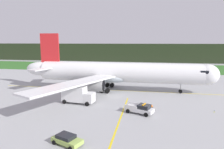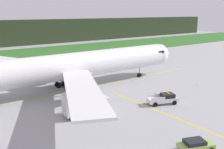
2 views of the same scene
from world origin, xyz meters
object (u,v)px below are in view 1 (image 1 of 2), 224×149
at_px(staff_car, 67,139).
at_px(airliner, 116,73).
at_px(apron_cone, 152,106).
at_px(catering_truck, 77,95).
at_px(ops_pickup_truck, 140,109).

bearing_deg(staff_car, airliner, 86.93).
bearing_deg(apron_cone, airliner, 126.88).
xyz_separation_m(catering_truck, apron_cone, (15.62, 0.23, -1.58)).
height_order(catering_truck, staff_car, catering_truck).
distance_m(airliner, ops_pickup_truck, 18.38).
bearing_deg(staff_car, ops_pickup_truck, 55.78).
bearing_deg(apron_cone, ops_pickup_truck, -118.20).
relative_size(airliner, ops_pickup_truck, 9.26).
distance_m(catering_truck, staff_car, 17.35).
bearing_deg(airliner, apron_cone, -53.12).
relative_size(airliner, apron_cone, 79.70).
distance_m(staff_car, apron_cone, 20.09).
relative_size(airliner, catering_truck, 7.22).
bearing_deg(catering_truck, staff_car, -74.16).
bearing_deg(airliner, staff_car, -93.07).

